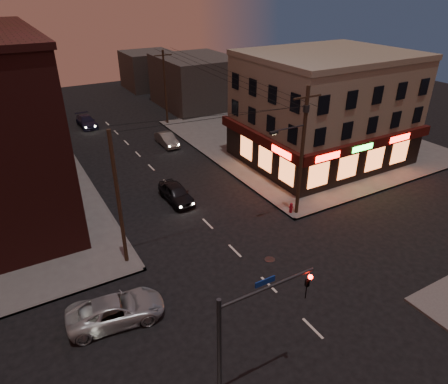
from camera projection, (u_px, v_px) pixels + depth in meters
ground at (269, 285)px, 24.33m from camera, size 120.00×120.00×0.00m
sidewalk_ne at (299, 138)px, 46.79m from camera, size 24.00×28.00×0.15m
pizza_building at (324, 108)px, 39.15m from camera, size 15.85×12.85×10.50m
bg_building_ne_a at (196, 82)px, 57.98m from camera, size 10.00×12.00×7.00m
bg_building_ne_b at (149, 70)px, 68.06m from camera, size 8.00×8.00×6.00m
utility_pole_main at (301, 146)px, 29.03m from camera, size 4.20×0.44×10.00m
utility_pole_far at (165, 88)px, 49.67m from camera, size 0.26×0.26×9.00m
utility_pole_west at (119, 200)px, 24.14m from camera, size 0.24×0.24×9.00m
traffic_signal at (242, 334)px, 15.64m from camera, size 4.49×0.32×6.47m
suv_cross at (116, 310)px, 21.48m from camera, size 5.45×3.07×1.44m
sedan_near at (176, 193)px, 33.27m from camera, size 1.87×4.48×1.52m
sedan_mid at (167, 139)px, 44.74m from camera, size 1.47×4.19×1.38m
sedan_far at (87, 121)px, 50.49m from camera, size 2.06×4.76×1.36m
fire_hydrant at (291, 207)px, 31.47m from camera, size 0.38×0.38×0.84m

